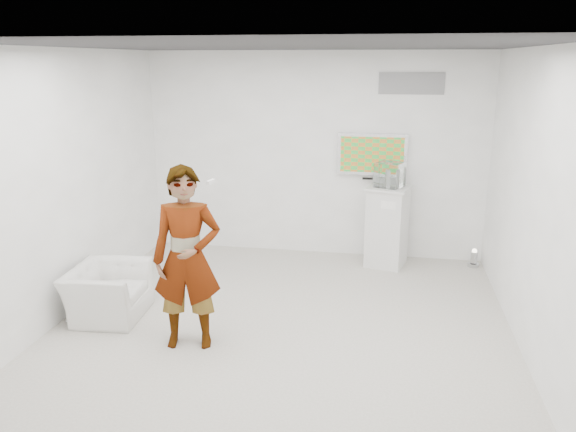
% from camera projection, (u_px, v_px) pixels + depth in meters
% --- Properties ---
extents(room, '(5.01, 5.01, 3.00)m').
position_uv_depth(room, '(283.00, 194.00, 5.93)').
color(room, beige).
rests_on(room, ground).
extents(tv, '(1.00, 0.08, 0.60)m').
position_uv_depth(tv, '(372.00, 154.00, 8.10)').
color(tv, silver).
rests_on(tv, room).
extents(logo_decal, '(0.90, 0.02, 0.30)m').
position_uv_depth(logo_decal, '(411.00, 83.00, 7.78)').
color(logo_decal, gray).
rests_on(logo_decal, room).
extents(person, '(0.77, 0.58, 1.88)m').
position_uv_depth(person, '(187.00, 259.00, 5.63)').
color(person, silver).
rests_on(person, room).
extents(armchair, '(0.85, 0.95, 0.59)m').
position_uv_depth(armchair, '(108.00, 292.00, 6.44)').
color(armchair, silver).
rests_on(armchair, room).
extents(pedestal, '(0.69, 0.69, 1.16)m').
position_uv_depth(pedestal, '(387.00, 226.00, 7.99)').
color(pedestal, silver).
rests_on(pedestal, room).
extents(floor_uplight, '(0.19, 0.19, 0.25)m').
position_uv_depth(floor_uplight, '(474.00, 258.00, 8.03)').
color(floor_uplight, silver).
rests_on(floor_uplight, room).
extents(vitrine, '(0.45, 0.45, 0.34)m').
position_uv_depth(vitrine, '(390.00, 175.00, 7.78)').
color(vitrine, silver).
rests_on(vitrine, pedestal).
extents(console, '(0.06, 0.18, 0.24)m').
position_uv_depth(console, '(389.00, 178.00, 7.80)').
color(console, silver).
rests_on(console, pedestal).
extents(wii_remote, '(0.06, 0.14, 0.03)m').
position_uv_depth(wii_remote, '(211.00, 182.00, 5.58)').
color(wii_remote, silver).
rests_on(wii_remote, person).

